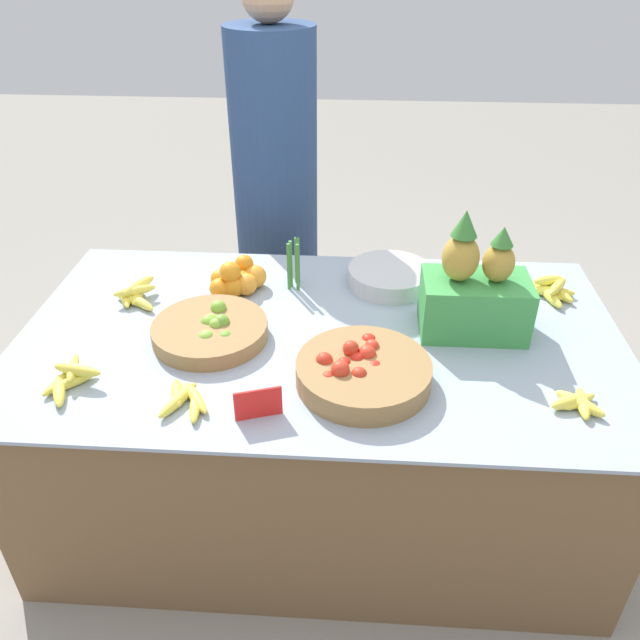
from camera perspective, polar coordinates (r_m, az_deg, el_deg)
ground_plane at (r=2.43m, az=0.00°, el=-15.32°), size 12.00×12.00×0.00m
market_table at (r=2.17m, az=0.00°, el=-9.03°), size 1.89×1.06×0.71m
lime_bowl at (r=1.95m, az=-9.96°, el=-0.93°), size 0.36×0.36×0.08m
tomato_basket at (r=1.74m, az=3.90°, el=-4.74°), size 0.38×0.38×0.10m
orange_pile at (r=2.17m, az=-7.58°, el=3.69°), size 0.20×0.17×0.12m
metal_bowl at (r=2.22m, az=6.39°, el=3.98°), size 0.29×0.29×0.06m
price_sign at (r=1.62m, az=-5.67°, el=-7.62°), size 0.12×0.04×0.09m
produce_crate at (r=1.96m, az=13.93°, el=2.34°), size 0.32×0.20×0.40m
veg_bundle at (r=2.17m, az=-2.36°, el=5.16°), size 0.04×0.06×0.17m
banana_bunch_front_right at (r=2.28m, az=20.41°, el=2.57°), size 0.16×0.19×0.06m
banana_bunch_middle_left at (r=1.86m, az=-21.99°, el=-4.97°), size 0.16×0.21×0.06m
banana_bunch_front_left at (r=1.71m, az=-12.21°, el=-7.07°), size 0.14×0.17×0.03m
banana_bunch_middle_right at (r=1.80m, az=22.49°, el=-6.99°), size 0.15×0.13×0.04m
banana_bunch_back_center at (r=2.19m, az=-16.52°, el=2.20°), size 0.17×0.19×0.06m
vendor_person at (r=2.75m, az=-4.03°, el=10.60°), size 0.36×0.36×1.67m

